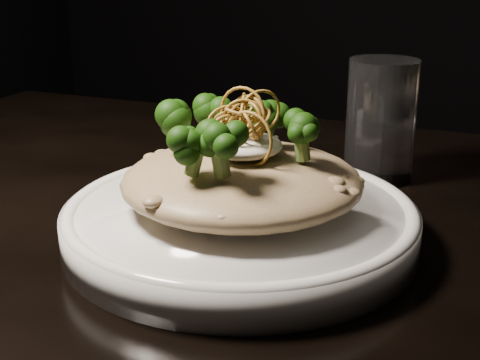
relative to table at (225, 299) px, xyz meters
The scene contains 7 objects.
table is the anchor object (origin of this frame).
plate 0.11m from the table, 50.61° to the right, with size 0.30×0.30×0.03m, color white.
risotto 0.14m from the table, 47.40° to the right, with size 0.20×0.20×0.04m, color brown.
broccoli 0.19m from the table, 56.99° to the right, with size 0.14×0.14×0.05m, color black, non-canonical shape.
cheese 0.17m from the table, 46.67° to the right, with size 0.06×0.06×0.02m, color silver.
shallots 0.20m from the table, 50.49° to the right, with size 0.06×0.06×0.04m, color #895E1D, non-canonical shape.
drinking_glass 0.25m from the table, 58.06° to the left, with size 0.07×0.07×0.13m, color silver.
Camera 1 is at (0.23, -0.52, 0.99)m, focal length 50.00 mm.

